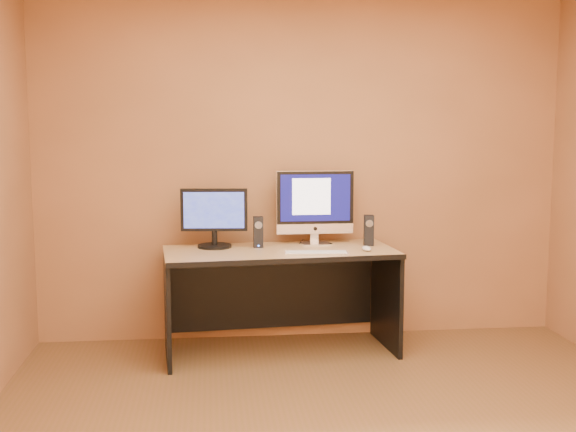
{
  "coord_description": "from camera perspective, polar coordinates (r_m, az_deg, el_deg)",
  "views": [
    {
      "loc": [
        -0.7,
        -3.44,
        1.65
      ],
      "look_at": [
        -0.17,
        1.47,
        1.01
      ],
      "focal_mm": 45.0,
      "sensor_mm": 36.0,
      "label": 1
    }
  ],
  "objects": [
    {
      "name": "walls",
      "position": [
        3.53,
        5.3,
        1.72
      ],
      "size": [
        4.0,
        4.0,
        2.6
      ],
      "primitive_type": null,
      "color": "#9E6740",
      "rests_on": "ground"
    },
    {
      "name": "desk",
      "position": [
        5.19,
        -0.62,
        -6.77
      ],
      "size": [
        1.68,
        0.85,
        0.75
      ],
      "primitive_type": null,
      "rotation": [
        0.0,
        0.0,
        0.08
      ],
      "color": "#A78353",
      "rests_on": "ground"
    },
    {
      "name": "imac",
      "position": [
        5.32,
        2.19,
        0.73
      ],
      "size": [
        0.58,
        0.22,
        0.56
      ],
      "primitive_type": null,
      "rotation": [
        0.0,
        0.0,
        0.01
      ],
      "color": "silver",
      "rests_on": "desk"
    },
    {
      "name": "second_monitor",
      "position": [
        5.21,
        -5.85,
        -0.17
      ],
      "size": [
        0.51,
        0.29,
        0.43
      ],
      "primitive_type": null,
      "rotation": [
        0.0,
        0.0,
        -0.09
      ],
      "color": "black",
      "rests_on": "desk"
    },
    {
      "name": "speaker_left",
      "position": [
        5.2,
        -2.37,
        -1.28
      ],
      "size": [
        0.07,
        0.07,
        0.22
      ],
      "primitive_type": null,
      "rotation": [
        0.0,
        0.0,
        -0.0
      ],
      "color": "black",
      "rests_on": "desk"
    },
    {
      "name": "speaker_right",
      "position": [
        5.31,
        6.4,
        -1.13
      ],
      "size": [
        0.08,
        0.08,
        0.22
      ],
      "primitive_type": null,
      "rotation": [
        0.0,
        0.0,
        -0.11
      ],
      "color": "black",
      "rests_on": "desk"
    },
    {
      "name": "keyboard",
      "position": [
        4.95,
        2.24,
        -2.92
      ],
      "size": [
        0.44,
        0.15,
        0.02
      ],
      "primitive_type": "cube",
      "rotation": [
        0.0,
        0.0,
        -0.08
      ],
      "color": "silver",
      "rests_on": "desk"
    },
    {
      "name": "mouse",
      "position": [
        5.1,
        6.23,
        -2.56
      ],
      "size": [
        0.07,
        0.11,
        0.04
      ],
      "primitive_type": "ellipsoid",
      "rotation": [
        0.0,
        0.0,
        0.12
      ],
      "color": "white",
      "rests_on": "desk"
    },
    {
      "name": "cable_a",
      "position": [
        5.44,
        2.81,
        -2.04
      ],
      "size": [
        0.11,
        0.2,
        0.01
      ],
      "primitive_type": "cylinder",
      "rotation": [
        1.57,
        0.0,
        0.48
      ],
      "color": "black",
      "rests_on": "desk"
    },
    {
      "name": "cable_b",
      "position": [
        5.44,
        1.05,
        -2.03
      ],
      "size": [
        0.06,
        0.18,
        0.01
      ],
      "primitive_type": "cylinder",
      "rotation": [
        1.57,
        0.0,
        -0.27
      ],
      "color": "black",
      "rests_on": "desk"
    }
  ]
}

